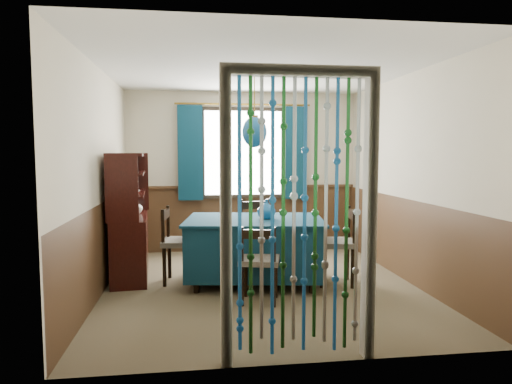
{
  "coord_description": "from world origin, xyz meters",
  "views": [
    {
      "loc": [
        -0.76,
        -5.18,
        1.56
      ],
      "look_at": [
        -0.03,
        0.22,
        1.09
      ],
      "focal_mm": 32.0,
      "sensor_mm": 36.0,
      "label": 1
    }
  ],
  "objects": [
    {
      "name": "floor",
      "position": [
        0.0,
        0.0,
        0.0
      ],
      "size": [
        4.0,
        4.0,
        0.0
      ],
      "primitive_type": "plane",
      "color": "brown",
      "rests_on": "ground"
    },
    {
      "name": "ceiling",
      "position": [
        0.0,
        0.0,
        2.5
      ],
      "size": [
        4.0,
        4.0,
        0.0
      ],
      "primitive_type": "plane",
      "rotation": [
        3.14,
        0.0,
        0.0
      ],
      "color": "silver",
      "rests_on": "ground"
    },
    {
      "name": "wall_back",
      "position": [
        0.0,
        2.0,
        1.25
      ],
      "size": [
        3.6,
        0.0,
        3.6
      ],
      "primitive_type": "plane",
      "rotation": [
        1.57,
        0.0,
        0.0
      ],
      "color": "beige",
      "rests_on": "ground"
    },
    {
      "name": "wall_front",
      "position": [
        0.0,
        -2.0,
        1.25
      ],
      "size": [
        3.6,
        0.0,
        3.6
      ],
      "primitive_type": "plane",
      "rotation": [
        -1.57,
        0.0,
        0.0
      ],
      "color": "beige",
      "rests_on": "ground"
    },
    {
      "name": "wall_left",
      "position": [
        -1.8,
        0.0,
        1.25
      ],
      "size": [
        0.0,
        4.0,
        4.0
      ],
      "primitive_type": "plane",
      "rotation": [
        1.57,
        0.0,
        1.57
      ],
      "color": "beige",
      "rests_on": "ground"
    },
    {
      "name": "wall_right",
      "position": [
        1.8,
        0.0,
        1.25
      ],
      "size": [
        0.0,
        4.0,
        4.0
      ],
      "primitive_type": "plane",
      "rotation": [
        1.57,
        0.0,
        -1.57
      ],
      "color": "beige",
      "rests_on": "ground"
    },
    {
      "name": "wainscot_back",
      "position": [
        0.0,
        1.99,
        0.5
      ],
      "size": [
        3.6,
        0.0,
        3.6
      ],
      "primitive_type": "plane",
      "rotation": [
        1.57,
        0.0,
        0.0
      ],
      "color": "#462E1A",
      "rests_on": "ground"
    },
    {
      "name": "wainscot_front",
      "position": [
        0.0,
        -1.99,
        0.5
      ],
      "size": [
        3.6,
        0.0,
        3.6
      ],
      "primitive_type": "plane",
      "rotation": [
        -1.57,
        0.0,
        0.0
      ],
      "color": "#462E1A",
      "rests_on": "ground"
    },
    {
      "name": "wainscot_left",
      "position": [
        -1.79,
        0.0,
        0.5
      ],
      "size": [
        0.0,
        4.0,
        4.0
      ],
      "primitive_type": "plane",
      "rotation": [
        1.57,
        0.0,
        1.57
      ],
      "color": "#462E1A",
      "rests_on": "ground"
    },
    {
      "name": "wainscot_right",
      "position": [
        1.79,
        0.0,
        0.5
      ],
      "size": [
        0.0,
        4.0,
        4.0
      ],
      "primitive_type": "plane",
      "rotation": [
        1.57,
        0.0,
        -1.57
      ],
      "color": "#462E1A",
      "rests_on": "ground"
    },
    {
      "name": "window",
      "position": [
        0.0,
        1.95,
        1.55
      ],
      "size": [
        1.32,
        0.12,
        1.42
      ],
      "primitive_type": "cube",
      "color": "black",
      "rests_on": "wall_back"
    },
    {
      "name": "doorway",
      "position": [
        0.0,
        -1.94,
        1.05
      ],
      "size": [
        1.16,
        0.12,
        2.18
      ],
      "primitive_type": null,
      "color": "silver",
      "rests_on": "ground"
    },
    {
      "name": "dining_table",
      "position": [
        -0.06,
        0.14,
        0.45
      ],
      "size": [
        1.75,
        1.33,
        0.78
      ],
      "rotation": [
        0.0,
        0.0,
        -0.14
      ],
      "color": "#0C2D41",
      "rests_on": "floor"
    },
    {
      "name": "chair_near",
      "position": [
        -0.11,
        -0.59,
        0.44
      ],
      "size": [
        0.48,
        0.47,
        0.82
      ],
      "rotation": [
        0.0,
        0.0,
        -0.23
      ],
      "color": "black",
      "rests_on": "floor"
    },
    {
      "name": "chair_far",
      "position": [
        0.08,
        0.82,
        0.49
      ],
      "size": [
        0.52,
        0.5,
        0.92
      ],
      "rotation": [
        0.0,
        0.0,
        3.31
      ],
      "color": "black",
      "rests_on": "floor"
    },
    {
      "name": "chair_left",
      "position": [
        -0.96,
        0.29,
        0.48
      ],
      "size": [
        0.47,
        0.49,
        0.91
      ],
      "rotation": [
        0.0,
        0.0,
        -1.68
      ],
      "color": "black",
      "rests_on": "floor"
    },
    {
      "name": "chair_right",
      "position": [
        0.92,
        -0.03,
        0.49
      ],
      "size": [
        0.5,
        0.52,
        0.91
      ],
      "rotation": [
        0.0,
        0.0,
        1.4
      ],
      "color": "black",
      "rests_on": "floor"
    },
    {
      "name": "sideboard",
      "position": [
        -1.57,
        0.59,
        0.55
      ],
      "size": [
        0.51,
        1.22,
        1.55
      ],
      "rotation": [
        0.0,
        0.0,
        0.08
      ],
      "color": "black",
      "rests_on": "floor"
    },
    {
      "name": "pendant_lamp",
      "position": [
        -0.06,
        0.14,
        1.8
      ],
      "size": [
        0.29,
        0.29,
        0.88
      ],
      "color": "olive",
      "rests_on": "ceiling"
    },
    {
      "name": "vase_table",
      "position": [
        0.08,
        0.12,
        0.88
      ],
      "size": [
        0.25,
        0.25,
        0.21
      ],
      "primitive_type": "imported",
      "rotation": [
        0.0,
        0.0,
        -0.34
      ],
      "color": "#134F86",
      "rests_on": "dining_table"
    },
    {
      "name": "bowl_shelf",
      "position": [
        -1.51,
        0.38,
        1.09
      ],
      "size": [
        0.29,
        0.29,
        0.06
      ],
      "primitive_type": "imported",
      "rotation": [
        0.0,
        0.0,
        0.32
      ],
      "color": "beige",
      "rests_on": "sideboard"
    },
    {
      "name": "vase_sideboard",
      "position": [
        -1.51,
        0.77,
        0.88
      ],
      "size": [
        0.24,
        0.24,
        0.2
      ],
      "primitive_type": "imported",
      "rotation": [
        0.0,
        0.0,
        -0.24
      ],
      "color": "beige",
      "rests_on": "sideboard"
    }
  ]
}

